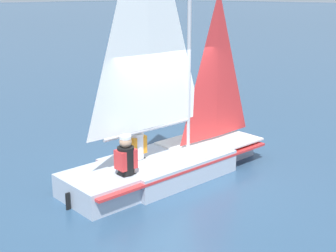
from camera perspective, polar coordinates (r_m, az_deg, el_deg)
The scene contains 5 objects.
ground_plane at distance 9.54m, azimuth 0.00°, elevation -6.03°, with size 260.00×260.00×0.00m, color #2D4C6B.
sailboat_main at distance 9.26m, azimuth -0.12°, elevation -1.81°, with size 4.60×1.82×5.62m.
sailor_helm at distance 9.14m, azimuth -3.89°, elevation -2.84°, with size 0.36×0.32×1.16m.
sailor_crew at distance 8.39m, azimuth -5.14°, elevation -4.65°, with size 0.36×0.32×1.16m.
buoy_marker at distance 17.25m, azimuth 5.71°, elevation 4.86°, with size 0.63×0.63×1.39m.
Camera 1 is at (-6.34, -6.13, 3.62)m, focal length 50.00 mm.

